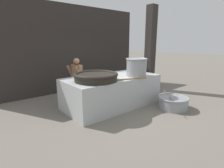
% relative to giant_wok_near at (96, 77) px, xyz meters
% --- Properties ---
extents(ground_plane, '(60.00, 60.00, 0.00)m').
position_rel_giant_wok_near_xyz_m(ground_plane, '(0.78, 0.19, -1.14)').
color(ground_plane, slate).
extents(back_wall, '(6.74, 0.24, 3.67)m').
position_rel_giant_wok_near_xyz_m(back_wall, '(0.78, 2.92, 0.70)').
color(back_wall, '#2D2826').
rests_on(back_wall, ground_plane).
extents(support_pillar, '(0.36, 0.36, 3.67)m').
position_rel_giant_wok_near_xyz_m(support_pillar, '(3.48, 0.80, 0.70)').
color(support_pillar, '#2D2826').
rests_on(support_pillar, ground_plane).
extents(hearth_platform, '(3.21, 1.59, 1.00)m').
position_rel_giant_wok_near_xyz_m(hearth_platform, '(0.78, 0.19, -0.63)').
color(hearth_platform, '#B2B7B7').
rests_on(hearth_platform, ground_plane).
extents(giant_wok_near, '(1.32, 1.32, 0.24)m').
position_rel_giant_wok_near_xyz_m(giant_wok_near, '(0.00, 0.00, 0.00)').
color(giant_wok_near, black).
rests_on(giant_wok_near, hearth_platform).
extents(stock_pot, '(0.72, 0.72, 0.60)m').
position_rel_giant_wok_near_xyz_m(stock_pot, '(1.50, -0.23, 0.18)').
color(stock_pot, gray).
rests_on(stock_pot, hearth_platform).
extents(stirring_paddle, '(1.15, 0.45, 0.04)m').
position_rel_giant_wok_near_xyz_m(stirring_paddle, '(0.94, -0.52, -0.11)').
color(stirring_paddle, brown).
rests_on(stirring_paddle, hearth_platform).
extents(cook, '(0.41, 0.61, 1.58)m').
position_rel_giant_wok_near_xyz_m(cook, '(0.09, 1.35, -0.28)').
color(cook, '#8C6647').
rests_on(cook, ground_plane).
extents(prep_bowl_vegetables, '(1.26, 0.98, 0.79)m').
position_rel_giant_wok_near_xyz_m(prep_bowl_vegetables, '(2.13, -1.32, -0.92)').
color(prep_bowl_vegetables, gray).
rests_on(prep_bowl_vegetables, ground_plane).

